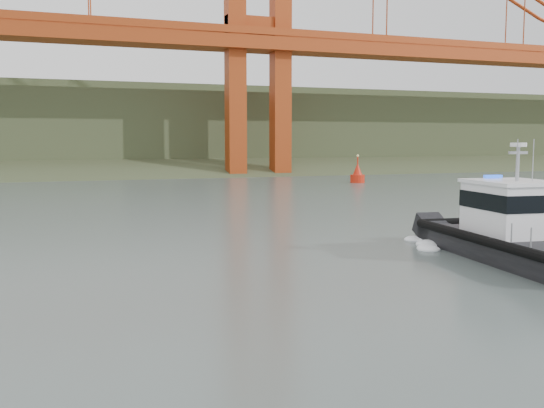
# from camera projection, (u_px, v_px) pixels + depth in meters

# --- Properties ---
(ground) EXTENTS (400.00, 400.00, 0.00)m
(ground) POSITION_uv_depth(u_px,v_px,m) (323.00, 280.00, 26.11)
(ground) COLOR #46544F
(ground) RESTS_ON ground
(headlands) EXTENTS (500.00, 105.36, 27.12)m
(headlands) POSITION_uv_depth(u_px,v_px,m) (103.00, 136.00, 142.90)
(headlands) COLOR #344427
(headlands) RESTS_ON ground
(patrol_boat) EXTENTS (5.86, 12.98, 6.10)m
(patrol_boat) POSITION_uv_depth(u_px,v_px,m) (515.00, 229.00, 30.74)
(patrol_boat) COLOR black
(patrol_boat) RESTS_ON ground
(nav_buoy) EXTENTS (2.04, 2.04, 4.25)m
(nav_buoy) POSITION_uv_depth(u_px,v_px,m) (358.00, 175.00, 86.47)
(nav_buoy) COLOR red
(nav_buoy) RESTS_ON ground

